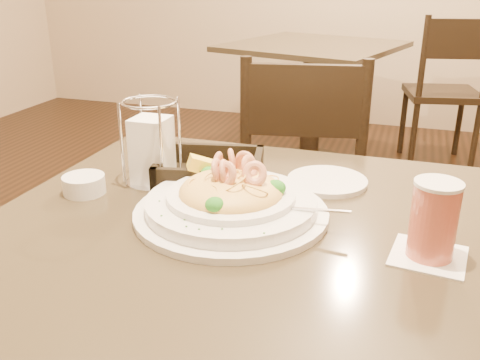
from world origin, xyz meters
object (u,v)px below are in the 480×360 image
(background_table, at_px, (312,84))
(dining_chair_near, at_px, (301,178))
(main_table, at_px, (237,339))
(napkin_caddy, at_px, (152,148))
(drink_glass, at_px, (434,221))
(side_plate, at_px, (327,181))
(bread_basket, at_px, (210,173))
(butter_ramekin, at_px, (84,184))
(dining_chair_far, at_px, (445,88))
(pasta_bowl, at_px, (231,200))

(background_table, relative_size, dining_chair_near, 1.20)
(main_table, distance_m, napkin_caddy, 0.41)
(main_table, relative_size, drink_glass, 7.13)
(napkin_caddy, xyz_separation_m, side_plate, (0.35, 0.11, -0.07))
(main_table, xyz_separation_m, napkin_caddy, (-0.23, 0.14, 0.32))
(dining_chair_near, relative_size, side_plate, 5.60)
(drink_glass, bearing_deg, background_table, 104.81)
(bread_basket, relative_size, butter_ramekin, 2.91)
(main_table, bearing_deg, butter_ramekin, 171.99)
(background_table, height_order, side_plate, side_plate)
(background_table, xyz_separation_m, bread_basket, (0.20, -2.22, 0.26))
(dining_chair_far, distance_m, pasta_bowl, 2.67)
(napkin_caddy, distance_m, butter_ramekin, 0.15)
(dining_chair_near, xyz_separation_m, napkin_caddy, (-0.16, -0.78, 0.34))
(pasta_bowl, height_order, napkin_caddy, napkin_caddy)
(dining_chair_far, xyz_separation_m, butter_ramekin, (-0.79, -2.60, 0.28))
(main_table, height_order, butter_ramekin, butter_ramekin)
(napkin_caddy, bearing_deg, pasta_bowl, -26.12)
(dining_chair_near, bearing_deg, napkin_caddy, 67.43)
(side_plate, height_order, butter_ramekin, butter_ramekin)
(background_table, height_order, dining_chair_far, dining_chair_far)
(background_table, xyz_separation_m, side_plate, (0.43, -2.15, 0.25))
(dining_chair_near, relative_size, butter_ramekin, 11.14)
(dining_chair_near, xyz_separation_m, pasta_bowl, (0.04, -0.88, 0.29))
(background_table, distance_m, dining_chair_far, 0.81)
(main_table, bearing_deg, dining_chair_far, 80.30)
(background_table, distance_m, side_plate, 2.21)
(bread_basket, relative_size, napkin_caddy, 1.36)
(napkin_caddy, relative_size, side_plate, 1.07)
(dining_chair_near, height_order, bread_basket, dining_chair_near)
(pasta_bowl, xyz_separation_m, napkin_caddy, (-0.21, 0.10, 0.04))
(main_table, relative_size, side_plate, 5.42)
(drink_glass, height_order, bread_basket, drink_glass)
(drink_glass, distance_m, napkin_caddy, 0.57)
(dining_chair_far, bearing_deg, drink_glass, 75.27)
(side_plate, bearing_deg, butter_ramekin, -156.06)
(napkin_caddy, xyz_separation_m, butter_ramekin, (-0.11, -0.09, -0.06))
(dining_chair_far, xyz_separation_m, side_plate, (-0.33, -2.40, 0.27))
(background_table, relative_size, pasta_bowl, 2.85)
(side_plate, bearing_deg, main_table, -115.24)
(background_table, height_order, bread_basket, bread_basket)
(dining_chair_near, xyz_separation_m, bread_basket, (-0.05, -0.74, 0.28))
(main_table, distance_m, dining_chair_far, 2.68)
(dining_chair_far, bearing_deg, butter_ramekin, 61.27)
(pasta_bowl, xyz_separation_m, bread_basket, (-0.09, 0.14, -0.01))
(main_table, height_order, napkin_caddy, napkin_caddy)
(main_table, xyz_separation_m, bread_basket, (-0.12, 0.18, 0.26))
(side_plate, bearing_deg, bread_basket, -162.94)
(pasta_bowl, bearing_deg, drink_glass, -7.25)
(pasta_bowl, bearing_deg, dining_chair_near, 92.92)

